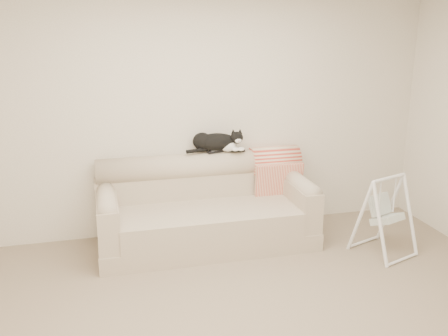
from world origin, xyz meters
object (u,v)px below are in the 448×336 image
Objects in this scene: tuxedo_cat at (216,142)px; remote_a at (215,151)px; remote_b at (237,151)px; baby_swing at (385,215)px; sofa at (205,210)px.

remote_a is at bearing -150.19° from tuxedo_cat.
baby_swing is (1.26, -0.92, -0.51)m from remote_b.
remote_b is at bearing -2.36° from remote_a.
sofa is 0.63m from remote_a.
baby_swing is (1.49, -0.94, -0.61)m from tuxedo_cat.
remote_a reaches higher than sofa.
tuxedo_cat is at bearing 29.81° from remote_a.
remote_b is at bearing -4.57° from tuxedo_cat.
tuxedo_cat is (-0.22, 0.02, 0.11)m from remote_b.
remote_a is 0.10m from tuxedo_cat.
baby_swing is (1.50, -0.93, -0.51)m from remote_a.
sofa is at bearing -124.78° from remote_a.
tuxedo_cat is at bearing 175.43° from remote_b.
remote_b is at bearing 143.86° from baby_swing.
sofa is 12.80× the size of remote_b.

